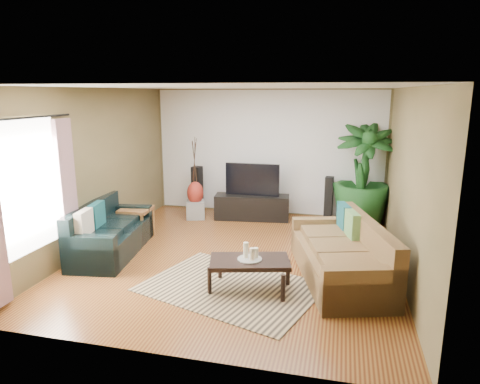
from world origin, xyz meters
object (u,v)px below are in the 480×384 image
(sofa_left, at_px, (112,229))
(potted_plant, at_px, (362,175))
(pedestal, at_px, (196,209))
(vase, at_px, (195,193))
(television, at_px, (252,179))
(speaker_right, at_px, (329,199))
(side_table, at_px, (136,223))
(speaker_left, at_px, (197,190))
(sofa_right, at_px, (340,250))
(coffee_table, at_px, (250,275))
(tv_stand, at_px, (252,207))

(sofa_left, bearing_deg, potted_plant, -64.64)
(pedestal, height_order, vase, vase)
(potted_plant, relative_size, vase, 4.21)
(television, distance_m, speaker_right, 1.64)
(pedestal, xyz_separation_m, vase, (0.00, 0.00, 0.36))
(television, relative_size, side_table, 2.01)
(vase, bearing_deg, speaker_left, 103.10)
(sofa_right, xyz_separation_m, side_table, (-3.65, 0.94, -0.14))
(sofa_right, height_order, side_table, sofa_right)
(speaker_left, relative_size, speaker_right, 1.13)
(coffee_table, relative_size, potted_plant, 0.52)
(sofa_right, bearing_deg, tv_stand, -161.16)
(coffee_table, distance_m, television, 3.41)
(coffee_table, relative_size, tv_stand, 0.69)
(sofa_right, height_order, pedestal, sofa_right)
(sofa_left, relative_size, side_table, 3.36)
(sofa_left, distance_m, potted_plant, 4.89)
(tv_stand, bearing_deg, potted_plant, -1.96)
(tv_stand, bearing_deg, vase, -176.51)
(television, bearing_deg, speaker_right, 10.68)
(sofa_right, xyz_separation_m, speaker_right, (-0.26, 2.92, 0.04))
(coffee_table, bearing_deg, vase, 106.54)
(sofa_left, relative_size, tv_stand, 1.22)
(tv_stand, distance_m, pedestal, 1.20)
(speaker_right, bearing_deg, speaker_left, -171.86)
(tv_stand, height_order, side_table, side_table)
(sofa_left, distance_m, speaker_right, 4.41)
(speaker_left, bearing_deg, potted_plant, 11.73)
(speaker_right, relative_size, vase, 1.90)
(sofa_right, xyz_separation_m, television, (-1.83, 2.63, 0.43))
(tv_stand, xyz_separation_m, potted_plant, (2.21, 0.19, 0.76))
(potted_plant, relative_size, pedestal, 5.39)
(tv_stand, height_order, vase, vase)
(sofa_left, height_order, speaker_right, speaker_right)
(speaker_right, bearing_deg, coffee_table, -98.78)
(coffee_table, distance_m, potted_plant, 3.87)
(speaker_right, xyz_separation_m, side_table, (-3.39, -1.98, -0.18))
(speaker_left, height_order, potted_plant, potted_plant)
(coffee_table, height_order, television, television)
(pedestal, bearing_deg, sofa_left, -106.37)
(television, bearing_deg, sofa_right, -55.11)
(pedestal, bearing_deg, sofa_right, -38.43)
(sofa_left, distance_m, coffee_table, 2.64)
(sofa_right, distance_m, pedestal, 3.85)
(speaker_left, height_order, pedestal, speaker_left)
(potted_plant, xyz_separation_m, side_table, (-4.03, -1.86, -0.74))
(television, distance_m, side_table, 2.55)
(coffee_table, xyz_separation_m, speaker_right, (0.91, 3.58, 0.24))
(sofa_right, distance_m, potted_plant, 2.89)
(tv_stand, distance_m, television, 0.59)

